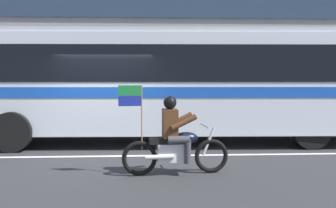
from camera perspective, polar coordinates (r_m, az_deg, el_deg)
ground_plane at (r=9.50m, az=-10.17°, el=-7.43°), size 60.00×60.00×0.00m
sidewalk_curb at (r=14.49m, az=-7.62°, el=-2.97°), size 28.00×3.80×0.15m
lane_center_stripe at (r=8.92m, az=-10.66°, el=-8.20°), size 26.60×0.14×0.01m
transit_bus at (r=10.43m, az=0.48°, el=4.13°), size 13.50×2.99×3.22m
motorcycle_with_rider at (r=7.09m, az=1.08°, el=-5.97°), size 2.19×0.65×1.78m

